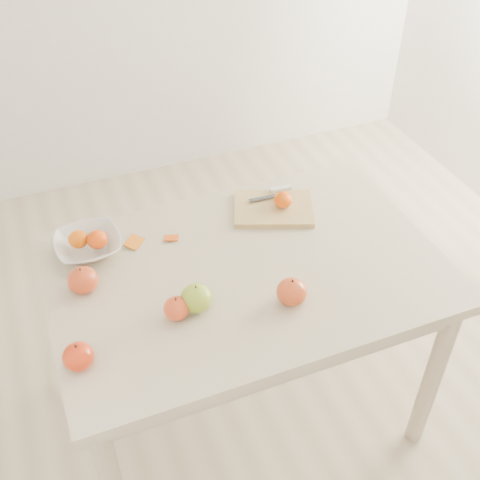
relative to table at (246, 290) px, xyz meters
name	(u,v)px	position (x,y,z in m)	size (l,w,h in m)	color
ground	(245,408)	(0.00, 0.00, -0.65)	(3.50, 3.50, 0.00)	#C6B293
table	(246,290)	(0.00, 0.00, 0.00)	(1.20, 0.80, 0.75)	beige
cutting_board	(273,208)	(0.19, 0.23, 0.11)	(0.27, 0.20, 0.02)	tan
board_tangerine	(283,200)	(0.22, 0.22, 0.14)	(0.06, 0.06, 0.05)	#E65308
fruit_bowl	(88,245)	(-0.43, 0.25, 0.12)	(0.21, 0.21, 0.05)	silver
bowl_tangerine_near	(78,239)	(-0.46, 0.26, 0.15)	(0.06, 0.06, 0.05)	#D65B07
bowl_tangerine_far	(98,239)	(-0.40, 0.24, 0.15)	(0.07, 0.07, 0.06)	#DB4C07
orange_peel_a	(134,243)	(-0.29, 0.23, 0.10)	(0.06, 0.04, 0.00)	#CD620E
orange_peel_b	(171,238)	(-0.17, 0.21, 0.10)	(0.04, 0.04, 0.00)	#C7480E
paring_knife	(277,190)	(0.24, 0.30, 0.12)	(0.17, 0.05, 0.01)	white
apple_green	(197,298)	(-0.19, -0.11, 0.14)	(0.09, 0.09, 0.08)	olive
apple_red_e	(292,292)	(0.07, -0.18, 0.14)	(0.09, 0.09, 0.08)	maroon
apple_red_c	(177,308)	(-0.26, -0.12, 0.13)	(0.07, 0.07, 0.07)	#A11319
apple_red_a	(83,280)	(-0.48, 0.08, 0.14)	(0.09, 0.09, 0.08)	maroon
apple_red_d	(78,356)	(-0.54, -0.19, 0.14)	(0.08, 0.08, 0.07)	#9F0E09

